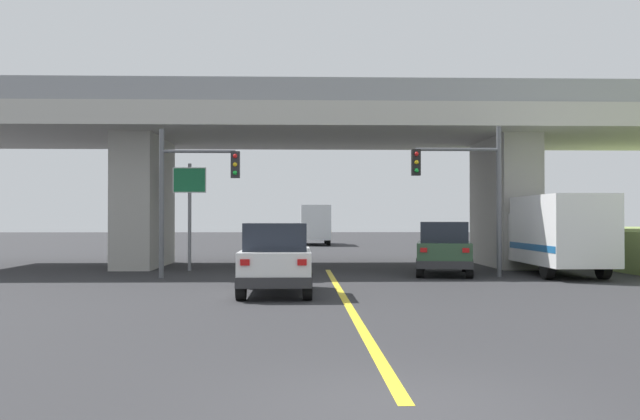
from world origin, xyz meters
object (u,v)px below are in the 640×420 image
(suv_lead, at_px, (276,258))
(highway_sign, at_px, (190,193))
(semi_truck_distant, at_px, (315,224))
(box_truck, at_px, (555,233))
(suv_crossing, at_px, (444,248))
(traffic_signal_nearside, at_px, (469,183))
(traffic_signal_farside, at_px, (189,185))

(suv_lead, height_order, highway_sign, highway_sign)
(semi_truck_distant, bearing_deg, highway_sign, -101.34)
(semi_truck_distant, bearing_deg, box_truck, -75.25)
(box_truck, relative_size, highway_sign, 1.67)
(box_truck, bearing_deg, suv_lead, -147.05)
(suv_crossing, relative_size, box_truck, 0.66)
(suv_crossing, relative_size, traffic_signal_nearside, 0.87)
(highway_sign, relative_size, semi_truck_distant, 0.61)
(box_truck, distance_m, semi_truck_distant, 32.86)
(suv_lead, xyz_separation_m, suv_crossing, (6.19, 6.90, 0.00))
(highway_sign, bearing_deg, suv_crossing, -13.44)
(box_truck, xyz_separation_m, semi_truck_distant, (-8.37, 31.78, 0.08))
(suv_crossing, distance_m, box_truck, 4.25)
(traffic_signal_farside, bearing_deg, highway_sign, 97.86)
(suv_crossing, distance_m, traffic_signal_farside, 9.87)
(suv_lead, relative_size, highway_sign, 1.02)
(suv_lead, height_order, traffic_signal_farside, traffic_signal_farside)
(traffic_signal_nearside, distance_m, traffic_signal_farside, 10.22)
(suv_crossing, distance_m, highway_sign, 10.52)
(traffic_signal_nearside, height_order, traffic_signal_farside, traffic_signal_nearside)
(box_truck, bearing_deg, traffic_signal_farside, -175.20)
(traffic_signal_farside, distance_m, semi_truck_distant, 33.41)
(suv_crossing, xyz_separation_m, traffic_signal_farside, (-9.50, -1.31, 2.33))
(suv_lead, height_order, box_truck, box_truck)
(traffic_signal_nearside, bearing_deg, traffic_signal_farside, -178.78)
(suv_crossing, bearing_deg, suv_lead, -121.24)
(traffic_signal_farside, bearing_deg, traffic_signal_nearside, 1.22)
(suv_lead, bearing_deg, highway_sign, 112.36)
(box_truck, height_order, traffic_signal_nearside, traffic_signal_nearside)
(suv_crossing, bearing_deg, semi_truck_distant, 108.13)
(box_truck, height_order, semi_truck_distant, semi_truck_distant)
(highway_sign, xyz_separation_m, semi_truck_distant, (5.86, 29.23, -1.51))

